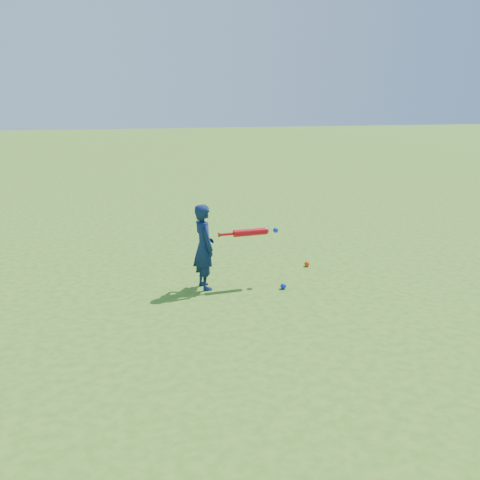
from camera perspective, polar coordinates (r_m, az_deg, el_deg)
The scene contains 5 objects.
ground at distance 7.58m, azimuth -9.79°, elevation -4.20°, with size 80.00×80.00×0.00m, color #3A6E1A.
child at distance 7.01m, azimuth -3.87°, elevation -0.73°, with size 0.41×0.27×1.14m, color #0E1D43.
ground_ball_red at distance 8.10m, azimuth 7.14°, elevation -2.55°, with size 0.08×0.08×0.08m, color red.
ground_ball_blue at distance 7.13m, azimuth 4.64°, elevation -4.92°, with size 0.08×0.08×0.08m, color #0D26E3.
bat_swing at distance 7.11m, azimuth 1.34°, elevation 0.85°, with size 0.85×0.13×0.10m.
Camera 1 is at (-0.59, -7.15, 2.44)m, focal length 40.00 mm.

